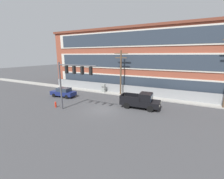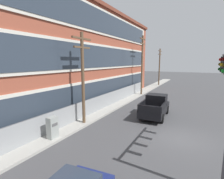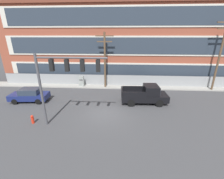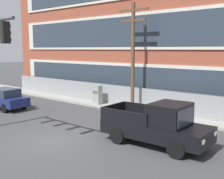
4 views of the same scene
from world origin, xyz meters
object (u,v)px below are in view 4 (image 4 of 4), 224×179
at_px(utility_pole_near_corner, 133,53).
at_px(electrical_cabinet, 97,96).
at_px(sedan_navy, 4,98).
at_px(pickup_truck_black, 158,125).

distance_m(utility_pole_near_corner, electrical_cabinet, 4.88).
relative_size(sedan_navy, electrical_cabinet, 2.59).
relative_size(utility_pole_near_corner, electrical_cabinet, 4.62).
distance_m(pickup_truck_black, electrical_cabinet, 9.80).
bearing_deg(electrical_cabinet, pickup_truck_black, -29.92).
xyz_separation_m(pickup_truck_black, sedan_navy, (-13.17, -0.44, -0.17)).
bearing_deg(electrical_cabinet, utility_pole_near_corner, -0.78).
xyz_separation_m(utility_pole_near_corner, electrical_cabinet, (-3.48, 0.05, -3.42)).
distance_m(sedan_navy, utility_pole_near_corner, 10.31).
xyz_separation_m(sedan_navy, utility_pole_near_corner, (8.15, 5.28, 3.45)).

